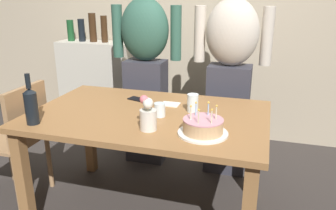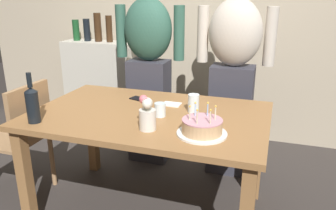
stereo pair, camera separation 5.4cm
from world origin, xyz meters
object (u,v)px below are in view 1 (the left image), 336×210
(wine_bottle, at_px, (31,105))
(person_woman_cardigan, at_px, (230,71))
(water_glass_far, at_px, (160,110))
(flower_vase, at_px, (148,114))
(water_glass_near, at_px, (193,103))
(cell_phone, at_px, (138,99))
(dining_chair, at_px, (18,134))
(napkin_stack, at_px, (170,104))
(person_man_bearded, at_px, (145,66))
(birthday_cake, at_px, (203,127))

(wine_bottle, bearing_deg, person_woman_cardigan, 48.06)
(water_glass_far, height_order, person_woman_cardigan, person_woman_cardigan)
(water_glass_far, height_order, flower_vase, flower_vase)
(water_glass_near, height_order, flower_vase, flower_vase)
(cell_phone, relative_size, dining_chair, 0.17)
(water_glass_near, height_order, water_glass_far, water_glass_near)
(water_glass_near, bearing_deg, napkin_stack, 153.40)
(napkin_stack, distance_m, person_man_bearded, 0.69)
(birthday_cake, bearing_deg, dining_chair, 174.27)
(person_man_bearded, bearing_deg, dining_chair, 52.67)
(wine_bottle, height_order, dining_chair, wine_bottle)
(flower_vase, bearing_deg, wine_bottle, -171.18)
(water_glass_far, bearing_deg, wine_bottle, -153.98)
(water_glass_far, bearing_deg, flower_vase, -88.92)
(wine_bottle, distance_m, dining_chair, 0.56)
(dining_chair, bearing_deg, cell_phone, 113.36)
(birthday_cake, bearing_deg, napkin_stack, 125.67)
(water_glass_far, bearing_deg, water_glass_near, 39.39)
(water_glass_near, bearing_deg, birthday_cake, -68.69)
(person_woman_cardigan, distance_m, dining_chair, 1.66)
(water_glass_far, distance_m, napkin_stack, 0.24)
(flower_vase, xyz_separation_m, dining_chair, (-1.04, 0.16, -0.32))
(water_glass_far, relative_size, wine_bottle, 0.28)
(water_glass_far, xyz_separation_m, person_man_bearded, (-0.38, 0.79, 0.09))
(dining_chair, bearing_deg, wine_bottle, 53.79)
(person_man_bearded, relative_size, person_woman_cardigan, 1.00)
(water_glass_near, xyz_separation_m, dining_chair, (-1.21, -0.21, -0.28))
(water_glass_near, height_order, person_woman_cardigan, person_woman_cardigan)
(birthday_cake, bearing_deg, wine_bottle, -172.47)
(water_glass_far, relative_size, napkin_stack, 0.70)
(flower_vase, xyz_separation_m, person_woman_cardigan, (0.33, 1.02, 0.04))
(dining_chair, bearing_deg, water_glass_far, 93.52)
(person_man_bearded, distance_m, person_woman_cardigan, 0.72)
(dining_chair, bearing_deg, person_man_bearded, 142.67)
(wine_bottle, bearing_deg, cell_phone, 55.03)
(napkin_stack, bearing_deg, wine_bottle, -140.20)
(napkin_stack, distance_m, dining_chair, 1.10)
(person_woman_cardigan, bearing_deg, water_glass_far, 67.15)
(wine_bottle, bearing_deg, flower_vase, 8.82)
(water_glass_near, distance_m, water_glass_far, 0.23)
(napkin_stack, xyz_separation_m, dining_chair, (-1.04, -0.30, -0.23))
(napkin_stack, distance_m, flower_vase, 0.47)
(birthday_cake, distance_m, dining_chair, 1.38)
(dining_chair, bearing_deg, flower_vase, 81.26)
(cell_phone, height_order, dining_chair, dining_chair)
(cell_phone, relative_size, napkin_stack, 1.18)
(person_woman_cardigan, xyz_separation_m, dining_chair, (-1.37, -0.86, -0.36))
(birthday_cake, height_order, flower_vase, flower_vase)
(wine_bottle, xyz_separation_m, cell_phone, (0.42, 0.61, -0.11))
(person_woman_cardigan, bearing_deg, person_man_bearded, 0.00)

